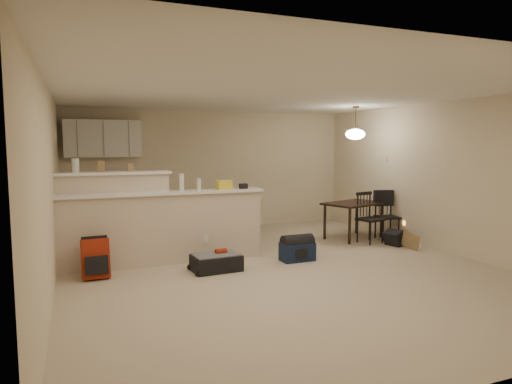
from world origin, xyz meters
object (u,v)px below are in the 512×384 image
navy_duffel (297,252)px  black_daypack (394,238)px  dining_table (354,207)px  suitcase (216,263)px  dining_chair_near (370,218)px  pendant_lamp (355,134)px  dining_chair_far (387,216)px  red_backpack (95,259)px

navy_duffel → black_daypack: bearing=7.5°
dining_table → suitcase: dining_table is taller
dining_table → dining_chair_near: dining_chair_near is taller
suitcase → dining_table: bearing=17.3°
pendant_lamp → dining_chair_far: (0.54, -0.32, -1.54)m
pendant_lamp → navy_duffel: size_ratio=1.21×
navy_duffel → black_daypack: navy_duffel is taller
dining_table → dining_chair_near: 0.48m
dining_chair_far → dining_chair_near: bearing=-156.0°
pendant_lamp → dining_chair_near: pendant_lamp is taller
dining_table → navy_duffel: 2.14m
pendant_lamp → suitcase: (-3.09, -1.20, -1.88)m
suitcase → dining_chair_far: bearing=9.7°
suitcase → black_daypack: 3.42m
dining_table → dining_chair_far: (0.54, -0.32, -0.16)m
dining_chair_near → black_daypack: bearing=-68.6°
black_daypack → dining_chair_far: bearing=-41.1°
navy_duffel → red_backpack: bearing=175.8°
pendant_lamp → navy_duffel: bearing=-147.5°
dining_chair_near → navy_duffel: size_ratio=1.80×
dining_chair_far → red_backpack: size_ratio=1.70×
dining_chair_near → dining_chair_far: bearing=2.6°
dining_chair_far → navy_duffel: size_ratio=1.76×
pendant_lamp → suitcase: 3.81m
suitcase → black_daypack: (3.40, 0.38, 0.02)m
suitcase → navy_duffel: 1.33m
black_daypack → pendant_lamp: bearing=4.0°
suitcase → red_backpack: 1.64m
dining_chair_far → dining_table: bearing=157.9°
suitcase → red_backpack: bearing=167.1°
dining_table → red_backpack: bearing=173.3°
dining_chair_far → pendant_lamp: bearing=157.9°
dining_chair_near → dining_chair_far: size_ratio=1.02×
pendant_lamp → suitcase: size_ratio=0.92×
red_backpack → black_daypack: (5.01, 0.13, -0.13)m
pendant_lamp → red_backpack: pendant_lamp is taller
pendant_lamp → red_backpack: 5.09m
dining_chair_near → suitcase: size_ratio=1.37×
dining_chair_near → navy_duffel: (-1.82, -0.67, -0.32)m
pendant_lamp → suitcase: bearing=-158.7°
dining_chair_far → navy_duffel: 2.46m
red_backpack → black_daypack: size_ratio=1.76×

